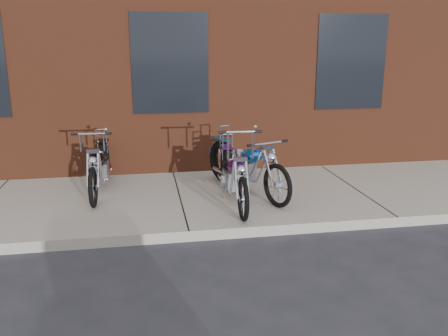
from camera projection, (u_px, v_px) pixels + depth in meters
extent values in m
plane|color=#262730|center=(189.00, 242.00, 6.30)|extent=(120.00, 120.00, 0.00)
cube|color=#A1968C|center=(180.00, 201.00, 7.71)|extent=(22.00, 3.00, 0.15)
torus|color=black|center=(228.00, 171.00, 7.89)|extent=(0.16, 0.71, 0.70)
torus|color=black|center=(245.00, 202.00, 6.43)|extent=(0.09, 0.64, 0.63)
cube|color=gray|center=(234.00, 182.00, 7.29)|extent=(0.29, 0.40, 0.29)
ellipsoid|color=#511064|center=(237.00, 169.00, 6.96)|extent=(0.27, 0.54, 0.30)
cube|color=black|center=(232.00, 166.00, 7.49)|extent=(0.24, 0.28, 0.06)
cylinder|color=silver|center=(244.00, 182.00, 6.48)|extent=(0.05, 0.28, 0.53)
cylinder|color=silver|center=(242.00, 134.00, 6.43)|extent=(0.54, 0.05, 0.03)
cylinder|color=silver|center=(229.00, 150.00, 7.72)|extent=(0.02, 0.02, 0.47)
cylinder|color=silver|center=(239.00, 185.00, 7.55)|extent=(0.07, 0.88, 0.05)
torus|color=black|center=(226.00, 163.00, 8.33)|extent=(0.40, 0.75, 0.75)
torus|color=black|center=(284.00, 188.00, 6.98)|extent=(0.31, 0.66, 0.68)
cube|color=gray|center=(247.00, 172.00, 7.78)|extent=(0.42, 0.49, 0.31)
ellipsoid|color=blue|center=(258.00, 157.00, 7.46)|extent=(0.46, 0.63, 0.32)
cube|color=beige|center=(239.00, 156.00, 7.95)|extent=(0.34, 0.36, 0.06)
cylinder|color=silver|center=(279.00, 168.00, 7.02)|extent=(0.15, 0.30, 0.56)
cylinder|color=silver|center=(274.00, 145.00, 7.04)|extent=(0.55, 0.23, 0.03)
cylinder|color=silver|center=(229.00, 141.00, 8.16)|extent=(0.03, 0.03, 0.50)
cylinder|color=silver|center=(246.00, 175.00, 8.07)|extent=(0.38, 0.89, 0.05)
torus|color=black|center=(103.00, 163.00, 8.42)|extent=(0.16, 0.70, 0.69)
torus|color=black|center=(92.00, 190.00, 6.98)|extent=(0.09, 0.63, 0.63)
cube|color=gray|center=(99.00, 173.00, 7.83)|extent=(0.29, 0.40, 0.29)
ellipsoid|color=black|center=(96.00, 160.00, 7.50)|extent=(0.27, 0.54, 0.30)
cube|color=black|center=(100.00, 158.00, 8.03)|extent=(0.24, 0.28, 0.06)
cylinder|color=silver|center=(92.00, 171.00, 7.03)|extent=(0.05, 0.28, 0.52)
cylinder|color=silver|center=(90.00, 135.00, 7.02)|extent=(0.53, 0.05, 0.03)
cylinder|color=silver|center=(101.00, 144.00, 8.26)|extent=(0.02, 0.02, 0.46)
cylinder|color=silver|center=(108.00, 176.00, 8.08)|extent=(0.08, 0.87, 0.05)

